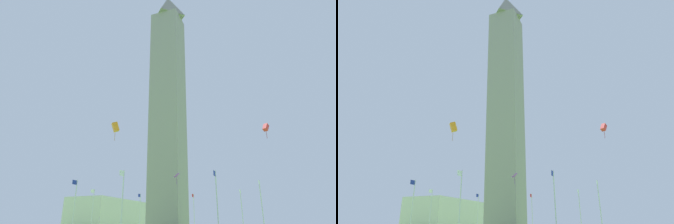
% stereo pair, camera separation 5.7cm
% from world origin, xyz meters
% --- Properties ---
extents(obelisk_monument, '(5.58, 5.58, 50.72)m').
position_xyz_m(obelisk_monument, '(0.00, 0.00, 25.36)').
color(obelisk_monument, gray).
rests_on(obelisk_monument, ground).
extents(flagpole_n, '(1.12, 0.14, 9.22)m').
position_xyz_m(flagpole_n, '(15.16, 0.00, 5.01)').
color(flagpole_n, silver).
rests_on(flagpole_n, ground).
extents(flagpole_ne, '(1.12, 0.14, 9.22)m').
position_xyz_m(flagpole_ne, '(10.74, 10.68, 5.01)').
color(flagpole_ne, silver).
rests_on(flagpole_ne, ground).
extents(flagpole_e, '(1.12, 0.14, 9.22)m').
position_xyz_m(flagpole_e, '(0.05, 15.11, 5.01)').
color(flagpole_e, silver).
rests_on(flagpole_e, ground).
extents(flagpole_se, '(1.12, 0.14, 9.22)m').
position_xyz_m(flagpole_se, '(-10.63, 10.68, 5.01)').
color(flagpole_se, silver).
rests_on(flagpole_se, ground).
extents(flagpole_s, '(1.12, 0.14, 9.22)m').
position_xyz_m(flagpole_s, '(-15.06, 0.00, 5.01)').
color(flagpole_s, silver).
rests_on(flagpole_s, ground).
extents(flagpole_sw, '(1.12, 0.14, 9.22)m').
position_xyz_m(flagpole_sw, '(-10.63, -10.68, 5.01)').
color(flagpole_sw, silver).
rests_on(flagpole_sw, ground).
extents(flagpole_w, '(1.12, 0.14, 9.22)m').
position_xyz_m(flagpole_w, '(0.05, -15.11, 5.01)').
color(flagpole_w, silver).
rests_on(flagpole_w, ground).
extents(flagpole_nw, '(1.12, 0.14, 9.22)m').
position_xyz_m(flagpole_nw, '(10.74, -10.68, 5.01)').
color(flagpole_nw, silver).
rests_on(flagpole_nw, ground).
extents(kite_red_box, '(1.04, 0.86, 1.93)m').
position_xyz_m(kite_red_box, '(11.34, 17.45, 13.94)').
color(kite_red_box, red).
extents(kite_purple_diamond, '(0.99, 0.85, 1.54)m').
position_xyz_m(kite_purple_diamond, '(8.15, 4.55, 9.31)').
color(kite_purple_diamond, purple).
extents(kite_orange_box, '(1.22, 1.23, 2.61)m').
position_xyz_m(kite_orange_box, '(15.20, -1.68, 15.16)').
color(kite_orange_box, orange).
extents(distant_building, '(26.55, 12.06, 10.05)m').
position_xyz_m(distant_building, '(-31.15, -31.58, 5.02)').
color(distant_building, beige).
rests_on(distant_building, ground).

